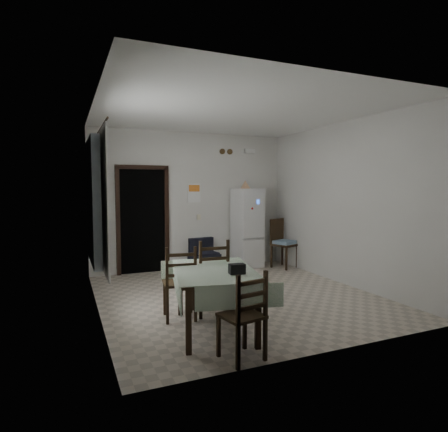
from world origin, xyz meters
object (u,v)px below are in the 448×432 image
fridge (247,228)px  corner_chair (284,243)px  navy_seat (204,255)px  dining_table (215,300)px  dining_chair_far_left (179,282)px  dining_chair_near_head (242,314)px  dining_chair_far_right (210,276)px

fridge → corner_chair: (0.69, -0.41, -0.33)m
navy_seat → fridge: bearing=-7.5°
dining_table → dining_chair_far_left: 0.63m
corner_chair → dining_table: bearing=-156.8°
fridge → dining_chair_near_head: size_ratio=1.87×
dining_chair_near_head → dining_chair_far_left: bearing=-91.2°
dining_chair_far_right → dining_chair_near_head: 1.44m
dining_chair_far_left → dining_table: bearing=124.9°
dining_chair_far_right → dining_chair_far_left: bearing=8.9°
navy_seat → corner_chair: 1.76m
corner_chair → dining_chair_near_head: (-2.75, -3.55, -0.07)m
dining_chair_near_head → dining_chair_far_right: bearing=-109.4°
dining_chair_near_head → dining_table: bearing=-103.4°
dining_chair_far_left → corner_chair: bearing=-135.5°
navy_seat → corner_chair: bearing=-21.1°
dining_table → dining_chair_near_head: size_ratio=1.56×
fridge → dining_table: 3.76m
navy_seat → dining_chair_near_head: bearing=-112.4°
navy_seat → dining_table: bearing=-115.5°
dining_chair_far_left → dining_chair_near_head: size_ratio=1.07×
fridge → dining_table: bearing=-127.3°
dining_table → dining_chair_far_right: (0.17, 0.60, 0.15)m
navy_seat → corner_chair: (1.70, -0.41, 0.19)m
dining_table → dining_chair_far_left: size_ratio=1.46×
fridge → dining_table: fridge is taller
corner_chair → dining_table: (-2.71, -2.73, -0.15)m
fridge → dining_chair_far_left: bearing=-136.2°
dining_chair_far_right → navy_seat: bearing=-104.5°
dining_table → dining_chair_far_right: 0.64m
navy_seat → dining_table: size_ratio=0.47×
dining_table → dining_chair_far_right: dining_chair_far_right is taller
fridge → dining_chair_far_left: size_ratio=1.74×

